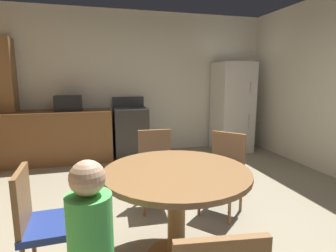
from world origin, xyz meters
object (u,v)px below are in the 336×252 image
at_px(dining_table, 177,189).
at_px(chair_north, 156,163).
at_px(chair_northeast, 224,168).
at_px(refrigerator, 232,107).
at_px(chair_west, 43,220).
at_px(oven_range, 131,132).
at_px(microwave, 68,103).

distance_m(dining_table, chair_north, 0.98).
bearing_deg(chair_northeast, refrigerator, -161.03).
height_order(refrigerator, chair_west, refrigerator).
height_order(chair_northeast, chair_north, same).
bearing_deg(oven_range, refrigerator, -1.51).
bearing_deg(microwave, chair_west, -88.96).
bearing_deg(chair_north, refrigerator, 138.02).
bearing_deg(chair_northeast, dining_table, 0.00).
bearing_deg(chair_northeast, microwave, -94.66).
bearing_deg(refrigerator, chair_north, -135.24).
height_order(microwave, dining_table, microwave).
xyz_separation_m(microwave, chair_north, (1.08, -2.04, -0.53)).
bearing_deg(microwave, oven_range, 0.20).
relative_size(microwave, chair_west, 0.51).
relative_size(chair_west, chair_north, 1.00).
bearing_deg(dining_table, chair_west, -178.00).
bearing_deg(dining_table, refrigerator, 55.12).
distance_m(microwave, dining_table, 3.21).
height_order(refrigerator, microwave, refrigerator).
xyz_separation_m(dining_table, chair_northeast, (0.73, 0.64, -0.10)).
height_order(oven_range, chair_northeast, oven_range).
height_order(refrigerator, dining_table, refrigerator).
height_order(microwave, chair_northeast, microwave).
xyz_separation_m(microwave, chair_northeast, (1.76, -2.37, -0.53)).
xyz_separation_m(microwave, chair_west, (0.06, -3.05, -0.53)).
bearing_deg(dining_table, chair_north, 86.73).
bearing_deg(dining_table, chair_northeast, 41.17).
bearing_deg(chair_northeast, chair_north, -67.22).
distance_m(chair_northeast, chair_north, 0.75).
relative_size(refrigerator, dining_table, 1.54).
distance_m(chair_west, chair_north, 1.44).
bearing_deg(chair_northeast, oven_range, -114.72).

